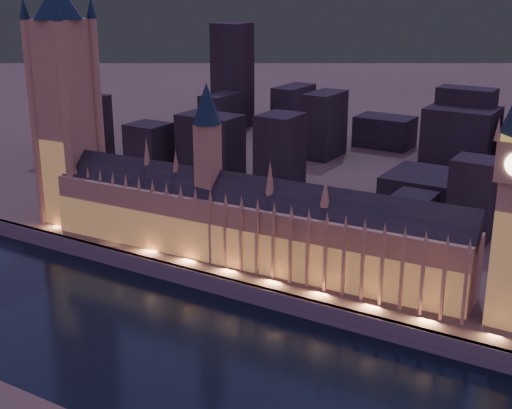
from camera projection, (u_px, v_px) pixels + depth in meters
The scene contains 6 objects.
ground_plane at pixel (169, 336), 269.13m from camera, with size 2000.00×2000.00×0.00m, color black.
north_bank at pixel (503, 109), 688.88m from camera, with size 2000.00×960.00×8.00m, color brown.
embankment_wall at pixel (229, 288), 301.07m from camera, with size 2000.00×2.50×8.00m, color #534657.
palace_of_westminster at pixel (244, 222), 313.50m from camera, with size 202.00×29.75×78.00m.
victoria_tower at pixel (65, 94), 350.98m from camera, with size 31.68×31.68×131.69m.
city_backdrop at pixel (456, 142), 443.67m from camera, with size 495.05×215.63×84.07m.
Camera 1 is at (153.77, -187.32, 131.45)m, focal length 50.00 mm.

